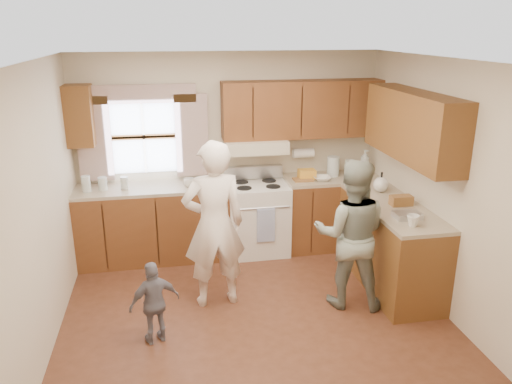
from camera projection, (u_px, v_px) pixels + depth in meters
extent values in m
plane|color=#4D2918|center=(253.00, 311.00, 5.12)|extent=(3.80, 3.80, 0.00)
plane|color=white|center=(253.00, 60.00, 4.33)|extent=(3.80, 3.80, 0.00)
plane|color=beige|center=(229.00, 152.00, 6.36)|extent=(3.80, 0.00, 3.80)
plane|color=beige|center=(303.00, 285.00, 3.09)|extent=(3.80, 0.00, 3.80)
plane|color=beige|center=(42.00, 208.00, 4.40)|extent=(0.00, 3.50, 3.50)
plane|color=beige|center=(438.00, 185.00, 5.05)|extent=(0.00, 3.50, 3.50)
cube|color=#44220E|center=(154.00, 224.00, 6.16)|extent=(1.82, 0.60, 0.90)
cube|color=#44220E|center=(331.00, 213.00, 6.55)|extent=(1.22, 0.60, 0.90)
cube|color=#472410|center=(389.00, 246.00, 5.56)|extent=(0.60, 1.65, 0.90)
cube|color=tan|center=(152.00, 188.00, 6.02)|extent=(1.82, 0.60, 0.04)
cube|color=tan|center=(332.00, 178.00, 6.41)|extent=(1.22, 0.60, 0.04)
cube|color=tan|center=(393.00, 206.00, 5.41)|extent=(0.60, 1.65, 0.04)
cube|color=#44220E|center=(302.00, 109.00, 6.19)|extent=(2.00, 0.33, 0.70)
cube|color=#472410|center=(79.00, 116.00, 5.73)|extent=(0.30, 0.33, 0.70)
cube|color=#472410|center=(413.00, 126.00, 5.15)|extent=(0.33, 1.65, 0.70)
cube|color=beige|center=(256.00, 146.00, 6.16)|extent=(0.76, 0.45, 0.15)
cube|color=silver|center=(144.00, 136.00, 6.08)|extent=(0.90, 0.03, 0.90)
cube|color=#EDA546|center=(94.00, 139.00, 5.94)|extent=(0.40, 0.05, 1.02)
cube|color=#EDA546|center=(192.00, 135.00, 6.14)|extent=(0.40, 0.05, 1.02)
cube|color=#EDA546|center=(141.00, 94.00, 5.87)|extent=(1.30, 0.05, 0.22)
cylinder|color=white|center=(303.00, 153.00, 6.44)|extent=(0.27, 0.12, 0.12)
imported|color=silver|center=(189.00, 183.00, 5.99)|extent=(0.16, 0.16, 0.10)
imported|color=silver|center=(365.00, 162.00, 6.45)|extent=(0.18, 0.18, 0.33)
imported|color=silver|center=(322.00, 178.00, 6.24)|extent=(0.25, 0.25, 0.05)
imported|color=silver|center=(413.00, 221.00, 4.80)|extent=(0.13, 0.13, 0.11)
cylinder|color=silver|center=(86.00, 184.00, 5.79)|extent=(0.10, 0.10, 0.19)
cylinder|color=silver|center=(103.00, 184.00, 5.86)|extent=(0.11, 0.11, 0.16)
cube|color=olive|center=(303.00, 180.00, 6.25)|extent=(0.24, 0.18, 0.02)
cube|color=gold|center=(307.00, 174.00, 6.32)|extent=(0.21, 0.15, 0.12)
cylinder|color=silver|center=(333.00, 166.00, 6.41)|extent=(0.16, 0.16, 0.25)
cylinder|color=silver|center=(350.00, 168.00, 6.38)|extent=(0.12, 0.12, 0.22)
sphere|color=silver|center=(381.00, 185.00, 5.80)|extent=(0.18, 0.18, 0.18)
cube|color=olive|center=(401.00, 200.00, 5.37)|extent=(0.23, 0.13, 0.11)
cube|color=silver|center=(407.00, 215.00, 5.01)|extent=(0.26, 0.18, 0.06)
cylinder|color=silver|center=(124.00, 183.00, 5.91)|extent=(0.09, 0.09, 0.15)
cube|color=silver|center=(257.00, 218.00, 6.37)|extent=(0.76, 0.64, 0.90)
cube|color=#B7B7BC|center=(253.00, 172.00, 6.44)|extent=(0.76, 0.10, 0.16)
cylinder|color=#B7B7BC|center=(262.00, 208.00, 5.99)|extent=(0.68, 0.03, 0.03)
cube|color=#475EA5|center=(266.00, 226.00, 6.05)|extent=(0.22, 0.02, 0.42)
cylinder|color=black|center=(241.00, 182.00, 6.30)|extent=(0.18, 0.18, 0.01)
cylinder|color=black|center=(269.00, 181.00, 6.37)|extent=(0.18, 0.18, 0.01)
cylinder|color=black|center=(244.00, 188.00, 6.07)|extent=(0.18, 0.18, 0.01)
cylinder|color=black|center=(273.00, 186.00, 6.13)|extent=(0.18, 0.18, 0.01)
imported|color=white|center=(214.00, 225.00, 5.02)|extent=(0.68, 0.48, 1.75)
imported|color=#243D30|center=(351.00, 234.00, 5.04)|extent=(0.91, 0.81, 1.56)
imported|color=slate|center=(155.00, 303.00, 4.51)|extent=(0.51, 0.34, 0.80)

